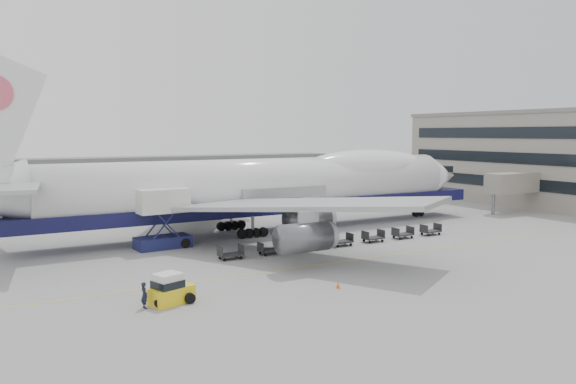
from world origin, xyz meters
TOP-DOWN VIEW (x-y plane):
  - ground at (0.00, 0.00)m, footprint 260.00×260.00m
  - apron_line at (0.00, -6.00)m, footprint 60.00×0.15m
  - hangar at (-10.00, 70.00)m, footprint 110.00×8.00m
  - airliner at (0.64, 12.00)m, footprint 67.00×55.30m
  - catering_truck at (-13.68, 8.52)m, footprint 5.80×4.21m
  - baggage_tug at (-19.12, -10.53)m, footprint 3.36×2.45m
  - ground_worker at (-21.00, -10.69)m, footprint 0.52×0.72m
  - traffic_cone at (-6.64, -13.18)m, footprint 0.35×0.35m
  - dolly_0 at (-9.73, 0.14)m, footprint 2.30×1.35m
  - dolly_1 at (-5.45, 0.14)m, footprint 2.30×1.35m
  - dolly_2 at (-1.18, 0.14)m, footprint 2.30×1.35m
  - dolly_3 at (3.10, 0.14)m, footprint 2.30×1.35m
  - dolly_4 at (7.38, 0.14)m, footprint 2.30×1.35m
  - dolly_5 at (11.66, 0.14)m, footprint 2.30×1.35m
  - dolly_6 at (15.93, 0.14)m, footprint 2.30×1.35m

SIDE VIEW (x-z plane):
  - ground at x=0.00m, z-range 0.00..0.00m
  - apron_line at x=0.00m, z-range 0.00..0.01m
  - traffic_cone at x=-6.64m, z-range -0.01..0.50m
  - dolly_0 at x=-9.73m, z-range -0.12..1.18m
  - dolly_1 at x=-5.45m, z-range -0.12..1.18m
  - dolly_2 at x=-1.18m, z-range -0.12..1.18m
  - dolly_3 at x=3.10m, z-range -0.12..1.18m
  - dolly_4 at x=7.38m, z-range -0.12..1.18m
  - dolly_5 at x=11.66m, z-range -0.12..1.18m
  - dolly_6 at x=15.93m, z-range -0.12..1.18m
  - ground_worker at x=-21.00m, z-range 0.00..1.83m
  - baggage_tug at x=-19.12m, z-range -0.12..2.08m
  - catering_truck at x=-13.68m, z-range 0.35..6.58m
  - hangar at x=-10.00m, z-range 0.00..7.00m
  - airliner at x=0.64m, z-range -4.37..15.61m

